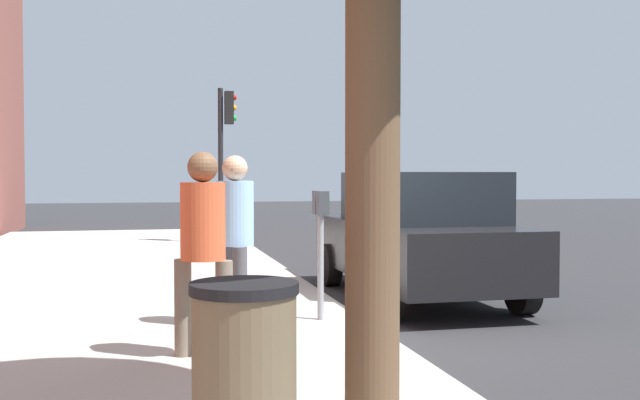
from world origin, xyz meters
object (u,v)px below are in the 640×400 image
Objects in this scene: pedestrian_at_meter at (235,225)px; parking_meter at (321,227)px; pedestrian_bystander at (203,236)px; trash_bin at (244,375)px; parked_sedan_near at (417,235)px; traffic_signal at (225,139)px.

parking_meter is at bearing 1.37° from pedestrian_at_meter.
pedestrian_bystander reaches higher than trash_bin.
parked_sedan_near is at bearing -15.46° from pedestrian_bystander.
parking_meter is 0.32× the size of parked_sedan_near.
trash_bin is at bearing -103.09° from pedestrian_at_meter.
traffic_signal reaches higher than parked_sedan_near.
traffic_signal reaches higher than trash_bin.
trash_bin is (-2.54, -0.03, -0.55)m from pedestrian_bystander.
parked_sedan_near is (1.87, -1.82, -0.27)m from parking_meter.
pedestrian_bystander is (-1.28, 0.43, -0.00)m from pedestrian_at_meter.
parking_meter is 4.22m from trash_bin.
pedestrian_at_meter is at bearing 10.22° from pedestrian_bystander.
parked_sedan_near is at bearing 28.90° from pedestrian_at_meter.
parked_sedan_near is (2.02, -2.77, -0.31)m from pedestrian_at_meter.
parked_sedan_near is 8.10m from traffic_signal.
pedestrian_bystander is at bearing 135.81° from parked_sedan_near.
pedestrian_bystander reaches higher than parking_meter.
traffic_signal reaches higher than pedestrian_at_meter.
pedestrian_at_meter is (-0.14, 0.95, 0.04)m from parking_meter.
pedestrian_bystander is at bearing 135.82° from parking_meter.
traffic_signal reaches higher than parking_meter.
traffic_signal reaches higher than pedestrian_bystander.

